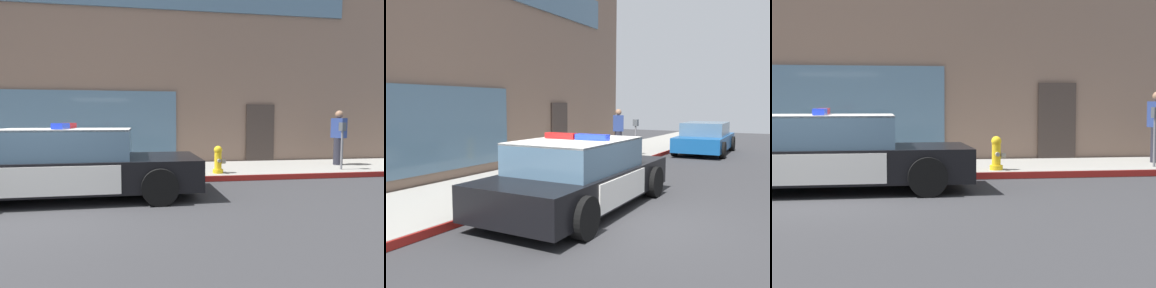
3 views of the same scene
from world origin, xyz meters
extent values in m
plane|color=#303033|center=(0.00, 0.00, 0.00)|extent=(48.00, 48.00, 0.00)
cube|color=gray|center=(0.00, 3.38, 0.07)|extent=(48.00, 2.77, 0.15)
cube|color=maroon|center=(0.00, 1.98, 0.08)|extent=(28.80, 0.04, 0.14)
cube|color=#7A6051|center=(-1.43, 9.06, 3.94)|extent=(24.43, 8.48, 7.89)
cube|color=#382D28|center=(5.90, 4.79, 1.05)|extent=(1.00, 0.08, 2.10)
cube|color=black|center=(0.55, 0.82, 0.50)|extent=(4.93, 1.96, 0.60)
cube|color=silver|center=(2.12, 0.84, 0.67)|extent=(1.69, 1.88, 0.05)
cube|color=silver|center=(0.44, 1.78, 0.50)|extent=(2.06, 0.06, 0.51)
cube|color=silver|center=(0.46, -0.14, 0.50)|extent=(2.06, 0.06, 0.51)
cube|color=yellow|center=(0.44, 1.80, 0.50)|extent=(0.22, 0.01, 0.26)
cube|color=slate|center=(0.35, 0.82, 1.07)|extent=(2.57, 1.74, 0.60)
cube|color=silver|center=(0.35, 0.82, 1.36)|extent=(2.57, 1.74, 0.04)
cube|color=red|center=(0.35, 1.16, 1.44)|extent=(0.21, 0.65, 0.11)
cube|color=blue|center=(0.36, 0.48, 1.44)|extent=(0.21, 0.65, 0.11)
cylinder|color=black|center=(2.16, 1.79, 0.34)|extent=(0.68, 0.23, 0.68)
cylinder|color=black|center=(2.18, -0.10, 0.34)|extent=(0.68, 0.23, 0.68)
cylinder|color=black|center=(-1.08, 1.75, 0.34)|extent=(0.68, 0.23, 0.68)
cylinder|color=gold|center=(3.84, 2.39, 0.20)|extent=(0.28, 0.28, 0.10)
cylinder|color=gold|center=(3.84, 2.39, 0.47)|extent=(0.19, 0.19, 0.45)
sphere|color=gold|center=(3.84, 2.39, 0.77)|extent=(0.22, 0.22, 0.22)
cylinder|color=gray|center=(3.84, 2.39, 0.84)|extent=(0.06, 0.06, 0.05)
cylinder|color=gray|center=(3.84, 2.25, 0.50)|extent=(0.09, 0.10, 0.09)
cylinder|color=gray|center=(3.84, 2.54, 0.50)|extent=(0.09, 0.10, 0.09)
cylinder|color=gray|center=(3.99, 2.39, 0.46)|extent=(0.10, 0.12, 0.12)
cylinder|color=#23232D|center=(7.97, 3.40, 0.57)|extent=(0.28, 0.28, 0.85)
cube|color=navy|center=(7.97, 3.40, 1.31)|extent=(0.40, 0.47, 0.62)
sphere|color=#8C664C|center=(7.97, 3.40, 1.74)|extent=(0.24, 0.24, 0.24)
cylinder|color=slate|center=(7.48, 2.49, 0.70)|extent=(0.06, 0.06, 1.10)
cube|color=#474C51|center=(7.48, 2.49, 1.37)|extent=(0.12, 0.18, 0.24)
camera|label=1|loc=(1.89, -5.84, 1.54)|focal=29.95mm
camera|label=2|loc=(-6.23, -3.04, 2.06)|focal=37.50mm
camera|label=3|loc=(1.45, -9.94, 1.61)|focal=54.93mm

